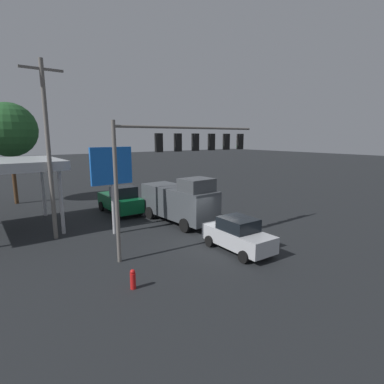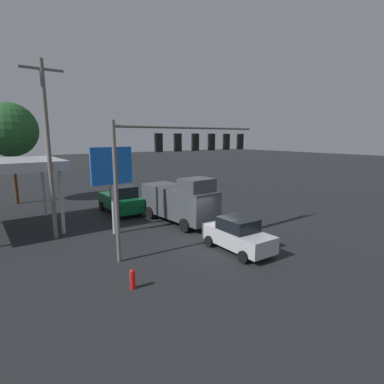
{
  "view_description": "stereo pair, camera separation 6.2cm",
  "coord_description": "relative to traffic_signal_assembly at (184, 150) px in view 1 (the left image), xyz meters",
  "views": [
    {
      "loc": [
        11.62,
        13.53,
        6.44
      ],
      "look_at": [
        0.0,
        -2.0,
        2.81
      ],
      "focal_mm": 28.0,
      "sensor_mm": 36.0,
      "label": 1
    },
    {
      "loc": [
        11.58,
        13.57,
        6.44
      ],
      "look_at": [
        0.0,
        -2.0,
        2.81
      ],
      "focal_mm": 28.0,
      "sensor_mm": 36.0,
      "label": 2
    }
  ],
  "objects": [
    {
      "name": "ground_plane",
      "position": [
        -1.66,
        0.52,
        -5.65
      ],
      "size": [
        200.0,
        200.0,
        0.0
      ],
      "primitive_type": "plane",
      "color": "black"
    },
    {
      "name": "utility_pole",
      "position": [
        5.97,
        -5.84,
        0.08
      ],
      "size": [
        2.4,
        0.26,
        10.88
      ],
      "color": "slate",
      "rests_on": "ground"
    },
    {
      "name": "sedan_waiting",
      "position": [
        -1.82,
        2.64,
        -4.7
      ],
      "size": [
        2.18,
        4.46,
        1.93
      ],
      "rotation": [
        0.0,
        0.0,
        1.54
      ],
      "color": "silver",
      "rests_on": "ground"
    },
    {
      "name": "street_tree",
      "position": [
        6.6,
        -18.87,
        1.35
      ],
      "size": [
        5.01,
        5.01,
        9.53
      ],
      "color": "#4C331E",
      "rests_on": "ground"
    },
    {
      "name": "pickup_parked",
      "position": [
        0.03,
        -9.3,
        -4.54
      ],
      "size": [
        2.3,
        5.22,
        2.4
      ],
      "rotation": [
        0.0,
        0.0,
        1.56
      ],
      "color": "#0C592D",
      "rests_on": "ground"
    },
    {
      "name": "traffic_signal_assembly",
      "position": [
        0.0,
        0.0,
        0.0
      ],
      "size": [
        9.57,
        0.43,
        7.21
      ],
      "color": "slate",
      "rests_on": "ground"
    },
    {
      "name": "fire_hydrant",
      "position": [
        4.88,
        3.05,
        -5.21
      ],
      "size": [
        0.24,
        0.24,
        0.88
      ],
      "color": "red",
      "rests_on": "ground"
    },
    {
      "name": "delivery_truck",
      "position": [
        -2.38,
        -3.96,
        -3.95
      ],
      "size": [
        2.86,
        6.92,
        3.58
      ],
      "rotation": [
        0.0,
        0.0,
        1.63
      ],
      "color": "#474C51",
      "rests_on": "ground"
    },
    {
      "name": "price_sign",
      "position": [
        2.59,
        -4.48,
        -1.37
      ],
      "size": [
        2.73,
        0.27,
        5.76
      ],
      "color": "#B7B7BC",
      "rests_on": "ground"
    }
  ]
}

